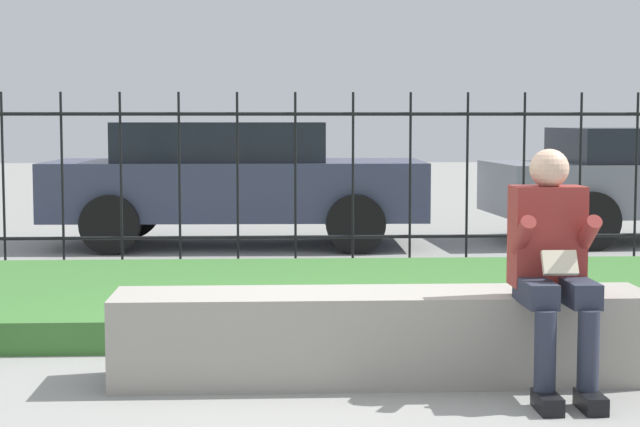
# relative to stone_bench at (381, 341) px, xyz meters

# --- Properties ---
(ground_plane) EXTENTS (60.00, 60.00, 0.00)m
(ground_plane) POSITION_rel_stone_bench_xyz_m (-0.37, 0.00, -0.22)
(ground_plane) COLOR gray
(stone_bench) EXTENTS (2.97, 0.56, 0.50)m
(stone_bench) POSITION_rel_stone_bench_xyz_m (0.00, 0.00, 0.00)
(stone_bench) COLOR gray
(stone_bench) RESTS_ON ground_plane
(person_seated_reader) EXTENTS (0.42, 0.73, 1.30)m
(person_seated_reader) POSITION_rel_stone_bench_xyz_m (0.87, -0.32, 0.50)
(person_seated_reader) COLOR black
(person_seated_reader) RESTS_ON ground_plane
(grass_berm) EXTENTS (9.06, 2.97, 0.21)m
(grass_berm) POSITION_rel_stone_bench_xyz_m (-0.37, 2.19, -0.12)
(grass_berm) COLOR #3D7533
(grass_berm) RESTS_ON ground_plane
(iron_fence) EXTENTS (7.06, 0.03, 1.71)m
(iron_fence) POSITION_rel_stone_bench_xyz_m (-0.37, 4.20, 0.67)
(iron_fence) COLOR black
(iron_fence) RESTS_ON ground_plane
(car_parked_center) EXTENTS (4.31, 1.95, 1.42)m
(car_parked_center) POSITION_rel_stone_bench_xyz_m (-1.03, 6.50, 0.54)
(car_parked_center) COLOR #383D56
(car_parked_center) RESTS_ON ground_plane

